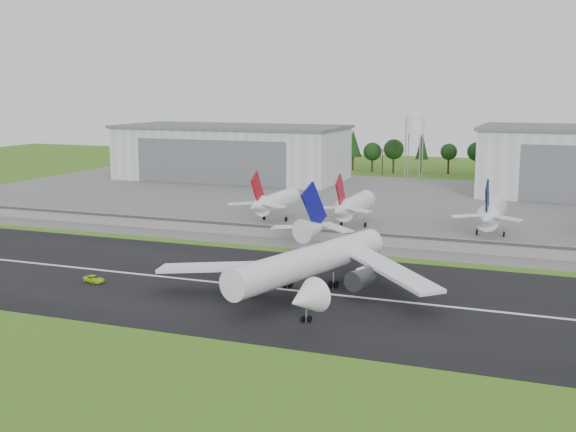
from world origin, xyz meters
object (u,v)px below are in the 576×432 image
at_px(ground_vehicle, 94,279).
at_px(parked_jet_red_a, 273,202).
at_px(parked_jet_navy, 491,214).
at_px(main_airliner, 310,268).
at_px(parked_jet_red_b, 352,206).

relative_size(ground_vehicle, parked_jet_red_a, 0.16).
bearing_deg(parked_jet_navy, main_airliner, -111.94).
xyz_separation_m(main_airliner, parked_jet_red_b, (-10.70, 66.97, 1.23)).
bearing_deg(parked_jet_red_b, ground_vehicle, -113.40).
bearing_deg(parked_jet_red_a, parked_jet_navy, 0.05).
bearing_deg(parked_jet_red_b, parked_jet_navy, 0.04).
bearing_deg(parked_jet_navy, parked_jet_red_a, -179.95).
bearing_deg(main_airliner, parked_jet_red_a, -45.36).
distance_m(main_airliner, parked_jet_navy, 72.24).
relative_size(main_airliner, parked_jet_red_b, 1.85).
xyz_separation_m(main_airliner, ground_vehicle, (-43.26, -8.29, -4.11)).
height_order(main_airliner, parked_jet_navy, main_airliner).
relative_size(parked_jet_red_a, parked_jet_navy, 1.00).
height_order(parked_jet_red_b, parked_jet_navy, parked_jet_navy).
xyz_separation_m(main_airliner, parked_jet_navy, (26.99, 67.00, 1.41)).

